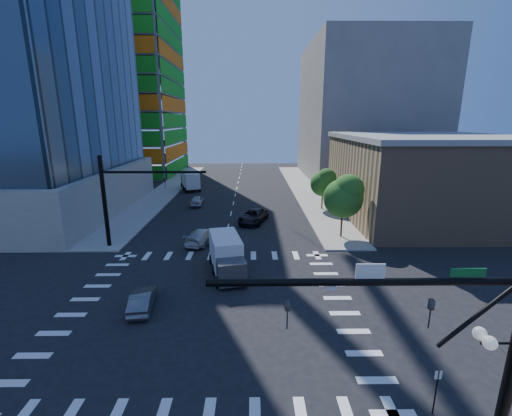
{
  "coord_description": "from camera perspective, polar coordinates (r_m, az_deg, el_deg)",
  "views": [
    {
      "loc": [
        2.92,
        -21.04,
        12.36
      ],
      "look_at": [
        3.23,
        8.0,
        4.88
      ],
      "focal_mm": 24.0,
      "sensor_mm": 36.0,
      "label": 1
    }
  ],
  "objects": [
    {
      "name": "commercial_building",
      "position": [
        48.88,
        26.34,
        4.65
      ],
      "size": [
        20.5,
        22.5,
        10.6
      ],
      "color": "#8F7353",
      "rests_on": "ground"
    },
    {
      "name": "signal_mast_se",
      "position": [
        14.28,
        34.21,
        -19.3
      ],
      "size": [
        10.51,
        2.48,
        9.0
      ],
      "color": "black",
      "rests_on": "sidewalk_se"
    },
    {
      "name": "car_nb_far",
      "position": [
        42.43,
        -0.44,
        -1.37
      ],
      "size": [
        4.25,
        6.31,
        1.61
      ],
      "primitive_type": "imported",
      "rotation": [
        0.0,
        0.0,
        -0.3
      ],
      "color": "black",
      "rests_on": "ground"
    },
    {
      "name": "car_sb_mid",
      "position": [
        51.66,
        -9.84,
        1.23
      ],
      "size": [
        1.85,
        4.41,
        1.49
      ],
      "primitive_type": "imported",
      "rotation": [
        0.0,
        0.0,
        3.16
      ],
      "color": "#A2A5A9",
      "rests_on": "ground"
    },
    {
      "name": "ground",
      "position": [
        24.57,
        -7.65,
        -15.9
      ],
      "size": [
        160.0,
        160.0,
        0.0
      ],
      "primitive_type": "plane",
      "color": "black",
      "rests_on": "ground"
    },
    {
      "name": "tree_north",
      "position": [
        48.72,
        11.28,
        4.26
      ],
      "size": [
        3.54,
        3.52,
        5.78
      ],
      "color": "#382316",
      "rests_on": "sidewalk_ne"
    },
    {
      "name": "box_truck_far",
      "position": [
        63.84,
        -10.95,
        4.36
      ],
      "size": [
        4.63,
        6.89,
        3.34
      ],
      "rotation": [
        0.0,
        0.0,
        3.47
      ],
      "color": "black",
      "rests_on": "ground"
    },
    {
      "name": "road_markings",
      "position": [
        24.57,
        -7.65,
        -15.89
      ],
      "size": [
        20.0,
        20.0,
        0.01
      ],
      "primitive_type": "cube",
      "color": "silver",
      "rests_on": "ground"
    },
    {
      "name": "construction_building",
      "position": [
        89.18,
        -22.09,
        21.35
      ],
      "size": [
        25.16,
        34.5,
        70.6
      ],
      "color": "slate",
      "rests_on": "ground"
    },
    {
      "name": "sidewalk_ne",
      "position": [
        62.99,
        8.15,
        3.05
      ],
      "size": [
        5.0,
        60.0,
        0.15
      ],
      "primitive_type": "cube",
      "color": "gray",
      "rests_on": "ground"
    },
    {
      "name": "car_sb_near",
      "position": [
        35.88,
        -8.82,
        -4.62
      ],
      "size": [
        3.74,
        5.57,
        1.5
      ],
      "primitive_type": "imported",
      "rotation": [
        0.0,
        0.0,
        2.79
      ],
      "color": "silver",
      "rests_on": "ground"
    },
    {
      "name": "box_truck_near",
      "position": [
        28.39,
        -4.82,
        -8.46
      ],
      "size": [
        3.63,
        6.15,
        3.02
      ],
      "rotation": [
        0.0,
        0.0,
        0.22
      ],
      "color": "black",
      "rests_on": "ground"
    },
    {
      "name": "no_parking_sign",
      "position": [
        18.05,
        27.86,
        -24.93
      ],
      "size": [
        0.3,
        0.06,
        2.2
      ],
      "color": "black",
      "rests_on": "ground"
    },
    {
      "name": "tree_south",
      "position": [
        37.07,
        14.59,
        2.02
      ],
      "size": [
        4.16,
        4.16,
        6.82
      ],
      "color": "#382316",
      "rests_on": "sidewalk_ne"
    },
    {
      "name": "signal_mast_nw",
      "position": [
        35.67,
        -21.85,
        2.3
      ],
      "size": [
        10.2,
        0.4,
        9.0
      ],
      "color": "black",
      "rests_on": "sidewalk_nw"
    },
    {
      "name": "car_sb_cross",
      "position": [
        24.99,
        -18.38,
        -14.31
      ],
      "size": [
        1.84,
        4.07,
        1.29
      ],
      "primitive_type": "imported",
      "rotation": [
        0.0,
        0.0,
        3.26
      ],
      "color": "#535459",
      "rests_on": "ground"
    },
    {
      "name": "sidewalk_nw",
      "position": [
        64.14,
        -14.54,
        2.93
      ],
      "size": [
        5.0,
        60.0,
        0.15
      ],
      "primitive_type": "cube",
      "color": "gray",
      "rests_on": "ground"
    },
    {
      "name": "bg_building_ne",
      "position": [
        79.78,
        17.56,
        14.97
      ],
      "size": [
        24.0,
        30.0,
        28.0
      ],
      "primitive_type": "cube",
      "color": "slate",
      "rests_on": "ground"
    }
  ]
}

